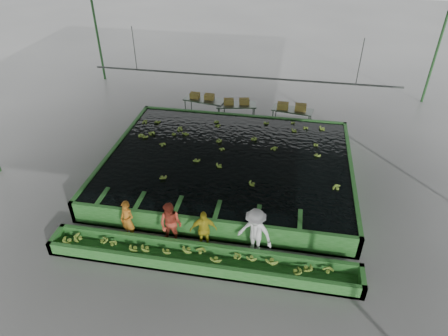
% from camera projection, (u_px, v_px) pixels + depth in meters
% --- Properties ---
extents(ground, '(80.00, 80.00, 0.00)m').
position_uv_depth(ground, '(222.00, 196.00, 15.68)').
color(ground, slate).
rests_on(ground, ground).
extents(shed_roof, '(20.00, 22.00, 0.04)m').
position_uv_depth(shed_roof, '(221.00, 74.00, 12.87)').
color(shed_roof, gray).
rests_on(shed_roof, shed_posts).
extents(shed_posts, '(20.00, 22.00, 5.00)m').
position_uv_depth(shed_posts, '(221.00, 141.00, 14.27)').
color(shed_posts, '#2C602D').
rests_on(shed_posts, ground).
extents(flotation_tank, '(10.00, 8.00, 0.90)m').
position_uv_depth(flotation_tank, '(228.00, 166.00, 16.65)').
color(flotation_tank, '#30752D').
rests_on(flotation_tank, ground).
extents(tank_water, '(9.70, 7.70, 0.00)m').
position_uv_depth(tank_water, '(228.00, 158.00, 16.42)').
color(tank_water, black).
rests_on(tank_water, flotation_tank).
extents(sorting_trough, '(10.00, 1.00, 0.50)m').
position_uv_depth(sorting_trough, '(201.00, 259.00, 12.61)').
color(sorting_trough, '#30752D').
rests_on(sorting_trough, ground).
extents(cableway_rail, '(0.08, 0.08, 14.00)m').
position_uv_depth(cableway_rail, '(242.00, 77.00, 18.06)').
color(cableway_rail, '#59605B').
rests_on(cableway_rail, shed_roof).
extents(rail_hanger_left, '(0.04, 0.04, 2.00)m').
position_uv_depth(rail_hanger_left, '(134.00, 49.00, 18.25)').
color(rail_hanger_left, '#59605B').
rests_on(rail_hanger_left, shed_roof).
extents(rail_hanger_right, '(0.04, 0.04, 2.00)m').
position_uv_depth(rail_hanger_right, '(360.00, 62.00, 16.76)').
color(rail_hanger_right, '#59605B').
rests_on(rail_hanger_right, shed_roof).
extents(worker_a, '(0.64, 0.53, 1.51)m').
position_uv_depth(worker_a, '(128.00, 220.00, 13.37)').
color(worker_a, '#C8721E').
rests_on(worker_a, ground).
extents(worker_b, '(0.88, 0.73, 1.64)m').
position_uv_depth(worker_b, '(171.00, 224.00, 13.11)').
color(worker_b, '#BA412C').
rests_on(worker_b, ground).
extents(worker_c, '(0.95, 0.59, 1.50)m').
position_uv_depth(worker_c, '(203.00, 230.00, 12.99)').
color(worker_c, gold).
rests_on(worker_c, ground).
extents(worker_d, '(1.33, 1.02, 1.82)m').
position_uv_depth(worker_d, '(255.00, 233.00, 12.65)').
color(worker_d, white).
rests_on(worker_d, ground).
extents(packing_table_left, '(2.26, 1.23, 0.98)m').
position_uv_depth(packing_table_left, '(205.00, 108.00, 21.16)').
color(packing_table_left, '#59605B').
rests_on(packing_table_left, ground).
extents(packing_table_mid, '(2.15, 1.17, 0.92)m').
position_uv_depth(packing_table_mid, '(236.00, 112.00, 20.75)').
color(packing_table_mid, '#59605B').
rests_on(packing_table_mid, ground).
extents(packing_table_right, '(2.12, 1.14, 0.92)m').
position_uv_depth(packing_table_right, '(292.00, 117.00, 20.28)').
color(packing_table_right, '#59605B').
rests_on(packing_table_right, ground).
extents(box_stack_left, '(1.29, 0.41, 0.27)m').
position_uv_depth(box_stack_left, '(202.00, 98.00, 20.96)').
color(box_stack_left, olive).
rests_on(box_stack_left, packing_table_left).
extents(box_stack_mid, '(1.35, 0.63, 0.28)m').
position_uv_depth(box_stack_mid, '(236.00, 104.00, 20.52)').
color(box_stack_mid, olive).
rests_on(box_stack_mid, packing_table_mid).
extents(box_stack_right, '(1.44, 0.42, 0.31)m').
position_uv_depth(box_stack_right, '(291.00, 109.00, 20.02)').
color(box_stack_right, olive).
rests_on(box_stack_right, packing_table_right).
extents(floating_bananas, '(8.76, 5.97, 0.12)m').
position_uv_depth(floating_bananas, '(232.00, 148.00, 17.07)').
color(floating_bananas, olive).
rests_on(floating_bananas, tank_water).
extents(trough_bananas, '(9.39, 0.63, 0.13)m').
position_uv_depth(trough_bananas, '(201.00, 256.00, 12.52)').
color(trough_bananas, olive).
rests_on(trough_bananas, sorting_trough).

